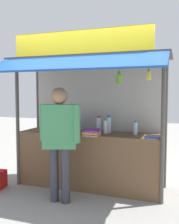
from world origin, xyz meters
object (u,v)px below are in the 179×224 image
(magazine_stack_front_left, at_px, (154,137))
(banana_bunch_inner_left, at_px, (149,75))
(water_bottle_far_left, at_px, (62,124))
(water_bottle_far_right, at_px, (99,125))
(water_bottle_back_left, at_px, (136,128))
(vendor_person, at_px, (60,134))
(banana_bunch_rightmost, at_px, (119,78))
(water_bottle_right, at_px, (72,124))
(water_bottle_center, at_px, (105,127))
(water_bottle_back_right, at_px, (109,125))
(magazine_stack_front_right, at_px, (92,132))

(magazine_stack_front_left, xyz_separation_m, banana_bunch_inner_left, (-0.06, -0.23, 0.89))
(water_bottle_far_left, relative_size, magazine_stack_front_left, 0.83)
(water_bottle_far_right, relative_size, water_bottle_back_left, 1.27)
(water_bottle_far_right, xyz_separation_m, water_bottle_back_left, (0.63, -0.03, -0.03))
(water_bottle_far_right, bearing_deg, vendor_person, -111.17)
(water_bottle_far_right, relative_size, banana_bunch_rightmost, 0.89)
(water_bottle_right, height_order, banana_bunch_rightmost, banana_bunch_rightmost)
(banana_bunch_rightmost, xyz_separation_m, vendor_person, (-0.79, -0.33, -0.80))
(water_bottle_right, bearing_deg, water_bottle_far_right, 3.73)
(water_bottle_right, distance_m, water_bottle_center, 0.62)
(water_bottle_back_left, xyz_separation_m, water_bottle_center, (-0.48, -0.06, 0.01))
(water_bottle_back_right, distance_m, vendor_person, 0.99)
(magazine_stack_front_right, bearing_deg, water_bottle_far_left, 148.72)
(magazine_stack_front_right, bearing_deg, water_bottle_far_right, 88.23)
(magazine_stack_front_right, xyz_separation_m, vendor_person, (-0.32, -0.51, 0.04))
(water_bottle_center, bearing_deg, water_bottle_back_left, 7.23)
(water_bottle_far_left, xyz_separation_m, water_bottle_back_left, (1.36, -0.14, -0.00))
(magazine_stack_front_right, xyz_separation_m, banana_bunch_rightmost, (0.47, -0.18, 0.83))
(magazine_stack_front_right, bearing_deg, magazine_stack_front_left, 2.96)
(banana_bunch_inner_left, height_order, vendor_person, banana_bunch_inner_left)
(magazine_stack_front_right, relative_size, banana_bunch_inner_left, 1.23)
(vendor_person, bearing_deg, banana_bunch_rightmost, -176.23)
(water_bottle_back_right, xyz_separation_m, water_bottle_far_right, (-0.17, -0.02, -0.00))
(banana_bunch_inner_left, bearing_deg, magazine_stack_front_left, 74.56)
(water_bottle_right, height_order, water_bottle_far_left, water_bottle_right)
(magazine_stack_front_left, bearing_deg, water_bottle_back_left, 141.42)
(magazine_stack_front_left, distance_m, banana_bunch_rightmost, 1.01)
(water_bottle_back_left, xyz_separation_m, magazine_stack_front_right, (-0.64, -0.30, -0.06))
(water_bottle_back_left, height_order, banana_bunch_inner_left, banana_bunch_inner_left)
(magazine_stack_front_left, bearing_deg, water_bottle_far_right, 163.38)
(water_bottle_right, distance_m, water_bottle_back_left, 1.10)
(water_bottle_far_right, bearing_deg, water_bottle_far_left, 171.68)
(water_bottle_back_right, xyz_separation_m, vendor_person, (-0.50, -0.86, -0.05))
(water_bottle_back_right, distance_m, water_bottle_far_left, 0.91)
(water_bottle_back_left, distance_m, water_bottle_center, 0.49)
(magazine_stack_front_left, relative_size, banana_bunch_inner_left, 1.02)
(water_bottle_right, relative_size, banana_bunch_inner_left, 1.00)
(water_bottle_far_left, height_order, vendor_person, vendor_person)
(water_bottle_back_right, relative_size, water_bottle_far_left, 1.29)
(water_bottle_far_right, relative_size, vendor_person, 0.17)
(water_bottle_far_left, relative_size, water_bottle_back_left, 1.01)
(water_bottle_far_right, relative_size, magazine_stack_front_left, 1.04)
(water_bottle_back_right, xyz_separation_m, banana_bunch_rightmost, (0.29, -0.53, 0.74))
(water_bottle_far_left, distance_m, magazine_stack_front_left, 1.72)
(banana_bunch_rightmost, bearing_deg, magazine_stack_front_right, 158.99)
(water_bottle_far_left, xyz_separation_m, magazine_stack_front_right, (0.72, -0.44, -0.06))
(water_bottle_far_right, height_order, water_bottle_back_left, water_bottle_far_right)
(banana_bunch_inner_left, relative_size, vendor_person, 0.16)
(water_bottle_far_right, bearing_deg, water_bottle_back_left, -2.73)
(water_bottle_right, distance_m, vendor_person, 0.82)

